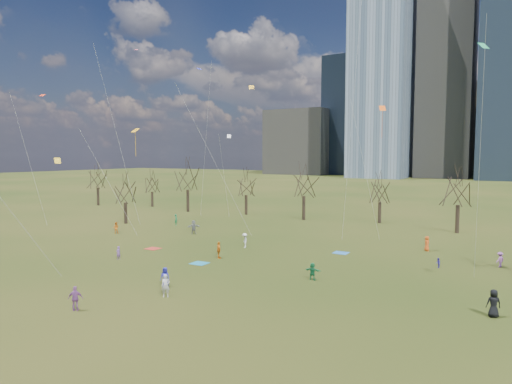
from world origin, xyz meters
The scene contains 21 objects.
ground centered at (0.00, 0.00, 0.00)m, with size 500.00×500.00×0.00m, color black.
downtown_skyline centered at (-2.43, 210.64, 39.01)m, with size 212.50×78.00×118.00m.
bare_tree_row centered at (-0.09, 37.22, 6.12)m, with size 113.04×29.80×9.50m.
blanket_teal centered at (-3.32, 6.31, 0.01)m, with size 1.60×1.50×0.03m, color teal.
blanket_navy centered at (7.37, 18.27, 0.01)m, with size 1.60×1.50×0.03m, color blue.
blanket_crimson centered at (-12.46, 9.37, 0.01)m, with size 1.60×1.50×0.03m, color #B02F23.
person_0 centered at (-0.85, -1.62, 0.81)m, with size 0.79×0.52×1.62m, color #232399.
person_1 centered at (1.08, -3.73, 0.88)m, with size 0.64×0.42×1.77m, color silver.
person_4 centered at (-2.92, 9.17, 0.90)m, with size 1.05×0.44×1.80m, color orange.
person_5 centered at (8.99, 6.44, 0.77)m, with size 1.43×0.46×1.55m, color #197040.
person_6 centered at (23.24, 4.07, 0.95)m, with size 0.93×0.61×1.91m, color black.
person_7 centered at (-11.74, 3.43, 0.71)m, with size 0.51×0.34×1.41m, color #8052A5.
person_8 centered at (17.86, 16.56, 0.48)m, with size 0.47×0.37×0.96m, color #3529B2.
person_9 centered at (-3.51, 15.35, 0.87)m, with size 1.12×0.64×1.73m, color silver.
person_11 centered at (-14.63, 19.85, 0.95)m, with size 1.76×0.56×1.90m, color slate.
person_12 centered at (15.50, 24.23, 0.86)m, with size 0.84×0.54×1.71m, color #E15419.
person_13 centered at (-21.89, 24.72, 0.85)m, with size 0.62×0.41×1.70m, color #1C7F48.
person_14 centered at (-24.12, 14.52, 0.80)m, with size 0.78×0.61×1.60m, color orange.
person_15 centered at (23.04, 19.94, 0.76)m, with size 0.98×0.56×1.51m, color #8C4C99.
person_16 centered at (-2.31, -9.32, 0.88)m, with size 1.03×0.43×1.76m, color #8C4C99.
kites_airborne centered at (2.50, 14.80, 13.47)m, with size 58.38×43.60×35.07m.
Camera 1 is at (24.50, -30.03, 10.98)m, focal length 32.00 mm.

